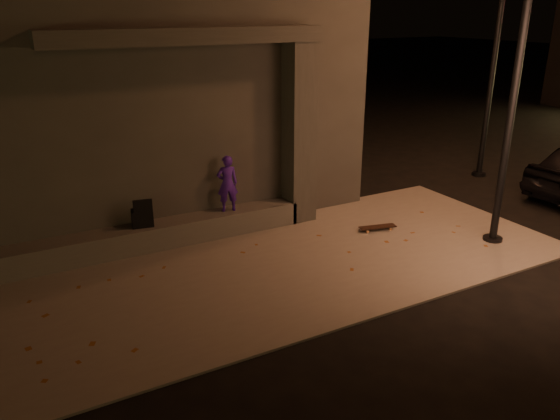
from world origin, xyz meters
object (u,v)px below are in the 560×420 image
skateboarder (227,183)px  backpack (142,217)px  column (299,134)px  skateboard (378,227)px  street_lamp_0 (526,12)px

skateboarder → backpack: bearing=11.8°
column → backpack: column is taller
skateboarder → skateboard: (2.64, -1.37, -0.94)m
column → skateboard: 2.44m
column → skateboarder: column is taller
skateboard → street_lamp_0: size_ratio=0.11×
backpack → skateboard: bearing=-6.9°
column → backpack: size_ratio=6.66×
skateboarder → street_lamp_0: size_ratio=0.15×
skateboarder → skateboard: size_ratio=1.43×
skateboarder → street_lamp_0: 6.00m
column → skateboard: (1.05, -1.37, -1.73)m
backpack → skateboard: 4.58m
column → backpack: (-3.29, 0.00, -1.16)m
skateboarder → skateboard: skateboarder is taller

